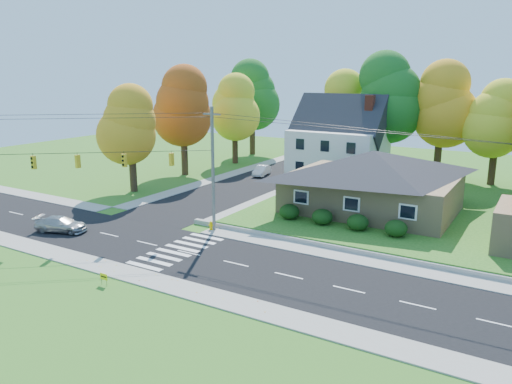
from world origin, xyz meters
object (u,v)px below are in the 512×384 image
at_px(silver_sedan, 61,224).
at_px(fire_hydrant, 211,226).
at_px(ranch_house, 372,180).
at_px(white_car, 262,171).

xyz_separation_m(silver_sedan, fire_hydrant, (10.16, 6.50, -0.26)).
xyz_separation_m(ranch_house, white_car, (-17.35, 10.35, -2.63)).
height_order(ranch_house, fire_hydrant, ranch_house).
distance_m(silver_sedan, fire_hydrant, 12.06).
distance_m(white_car, fire_hydrant, 22.60).
xyz_separation_m(ranch_house, fire_hydrant, (-9.73, -10.92, -2.89)).
bearing_deg(silver_sedan, white_car, -24.20).
bearing_deg(ranch_house, fire_hydrant, -131.70).
xyz_separation_m(silver_sedan, white_car, (2.53, 27.77, 0.01)).
relative_size(ranch_house, silver_sedan, 3.47).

